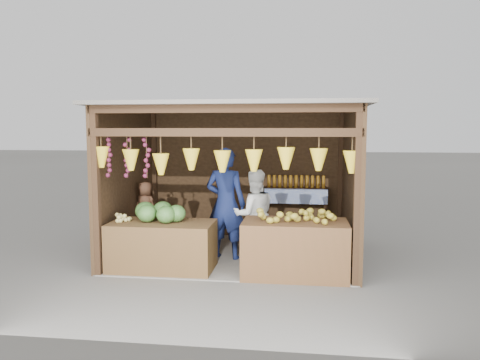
{
  "coord_description": "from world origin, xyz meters",
  "views": [
    {
      "loc": [
        1.13,
        -8.12,
        2.24
      ],
      "look_at": [
        0.09,
        -0.1,
        1.37
      ],
      "focal_mm": 35.0,
      "sensor_mm": 36.0,
      "label": 1
    }
  ],
  "objects_px": {
    "counter_left": "(162,246)",
    "vendor_seated": "(146,207)",
    "man_standing": "(226,204)",
    "woman_standing": "(254,215)",
    "counter_right": "(295,249)"
  },
  "relations": [
    {
      "from": "counter_left",
      "to": "man_standing",
      "type": "xyz_separation_m",
      "value": [
        0.9,
        0.79,
        0.58
      ]
    },
    {
      "from": "vendor_seated",
      "to": "counter_left",
      "type": "bearing_deg",
      "value": 141.21
    },
    {
      "from": "man_standing",
      "to": "vendor_seated",
      "type": "xyz_separation_m",
      "value": [
        -1.6,
        0.49,
        -0.18
      ]
    },
    {
      "from": "counter_left",
      "to": "vendor_seated",
      "type": "xyz_separation_m",
      "value": [
        -0.7,
        1.28,
        0.4
      ]
    },
    {
      "from": "woman_standing",
      "to": "counter_left",
      "type": "bearing_deg",
      "value": 11.96
    },
    {
      "from": "counter_right",
      "to": "man_standing",
      "type": "bearing_deg",
      "value": 145.31
    },
    {
      "from": "counter_left",
      "to": "woman_standing",
      "type": "height_order",
      "value": "woman_standing"
    },
    {
      "from": "counter_right",
      "to": "vendor_seated",
      "type": "bearing_deg",
      "value": 154.69
    },
    {
      "from": "man_standing",
      "to": "vendor_seated",
      "type": "height_order",
      "value": "man_standing"
    },
    {
      "from": "man_standing",
      "to": "woman_standing",
      "type": "height_order",
      "value": "man_standing"
    },
    {
      "from": "counter_left",
      "to": "man_standing",
      "type": "bearing_deg",
      "value": 41.15
    },
    {
      "from": "man_standing",
      "to": "vendor_seated",
      "type": "relative_size",
      "value": 2.0
    },
    {
      "from": "counter_left",
      "to": "counter_right",
      "type": "xyz_separation_m",
      "value": [
        2.1,
        -0.05,
        0.04
      ]
    },
    {
      "from": "man_standing",
      "to": "counter_right",
      "type": "bearing_deg",
      "value": 156.21
    },
    {
      "from": "counter_left",
      "to": "man_standing",
      "type": "height_order",
      "value": "man_standing"
    }
  ]
}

